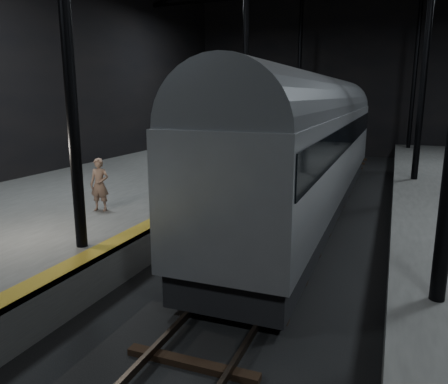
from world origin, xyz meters
The scene contains 6 objects.
ground centered at (0.00, 0.00, 0.00)m, with size 44.00×44.00×0.00m, color black.
platform_left centered at (-7.50, 0.00, 0.50)m, with size 9.00×43.80×1.00m, color #4F4F4D.
tactile_strip centered at (-3.25, 0.00, 1.00)m, with size 0.50×43.80×0.01m, color #8B6319.
track centered at (0.00, 0.00, 0.07)m, with size 2.40×43.00×0.24m.
train centered at (0.00, 4.67, 2.85)m, with size 2.87×19.13×5.11m.
woman centered at (-5.40, -1.13, 1.81)m, with size 0.59×0.39×1.63m, color #8B6955.
Camera 1 is at (2.89, -11.91, 4.49)m, focal length 35.00 mm.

